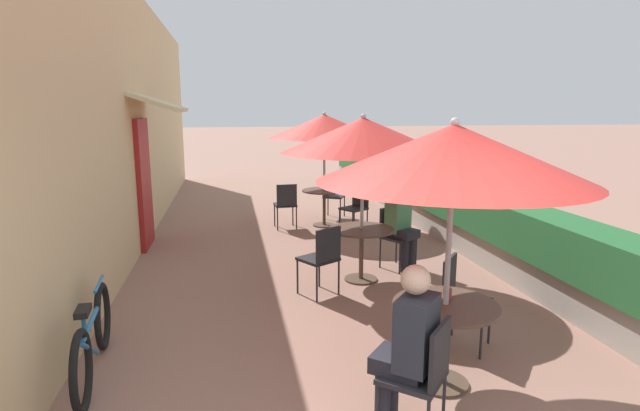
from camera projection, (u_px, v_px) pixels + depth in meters
cafe_facade_wall at (136, 118)px, 8.49m from camera, size 0.98×14.66×4.20m
planter_hedge at (425, 198)px, 9.76m from camera, size 0.60×13.66×1.01m
patio_table_near at (445, 324)px, 4.06m from camera, size 0.86×0.86×0.71m
patio_umbrella_near at (453, 153)px, 3.79m from camera, size 2.11×2.11×2.19m
cafe_chair_near_left at (423, 371)px, 3.37m from camera, size 0.56×0.56×0.87m
seated_patron_near_left at (408, 343)px, 3.40m from camera, size 0.51×0.50×1.25m
cafe_chair_near_right at (460, 294)px, 4.75m from camera, size 0.56×0.56×0.87m
coffee_cup_near at (447, 293)px, 4.13m from camera, size 0.07×0.07×0.09m
patio_table_mid at (361, 241)px, 6.58m from camera, size 0.86×0.86×0.71m
patio_umbrella_mid at (363, 135)px, 6.31m from camera, size 2.11×2.11×2.19m
cafe_chair_mid_left at (394, 232)px, 7.14m from camera, size 0.55×0.55×0.87m
seated_patron_mid_left at (401, 222)px, 7.03m from camera, size 0.48×0.51×1.25m
cafe_chair_mid_right at (322, 255)px, 6.02m from camera, size 0.55×0.55×0.87m
patio_table_far at (324, 199)px, 9.66m from camera, size 0.86×0.86×0.71m
patio_umbrella_far at (324, 126)px, 9.40m from camera, size 2.11×2.11×2.19m
cafe_chair_far_left at (331, 193)px, 10.41m from camera, size 0.54×0.54×0.87m
cafe_chair_far_right at (286, 202)px, 9.41m from camera, size 0.42×0.42×0.87m
cafe_chair_far_back at (356, 205)px, 9.17m from camera, size 0.55×0.55×0.87m
coffee_cup_far at (328, 187)px, 9.69m from camera, size 0.07×0.07×0.09m
bicycle_leaning at (93, 339)px, 4.23m from camera, size 0.21×1.69×0.73m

